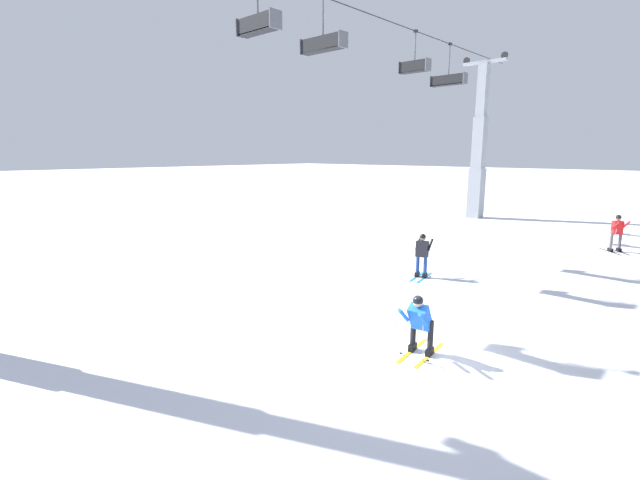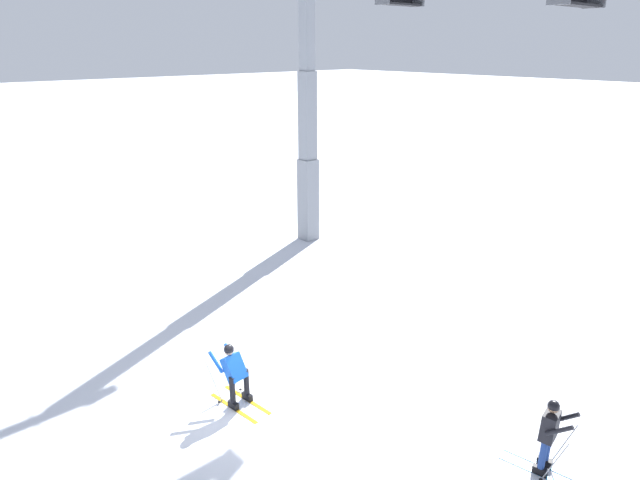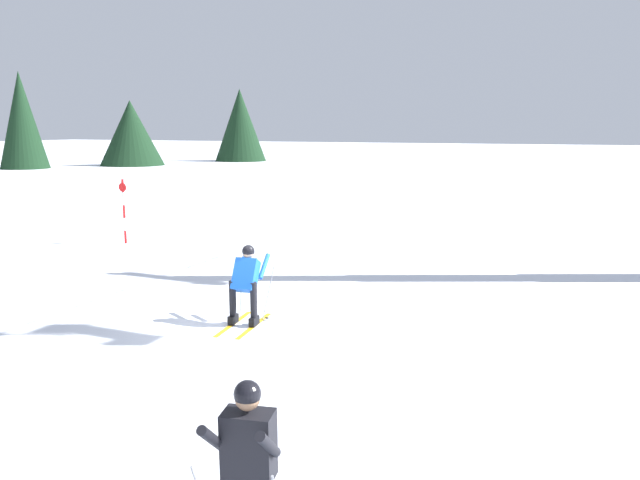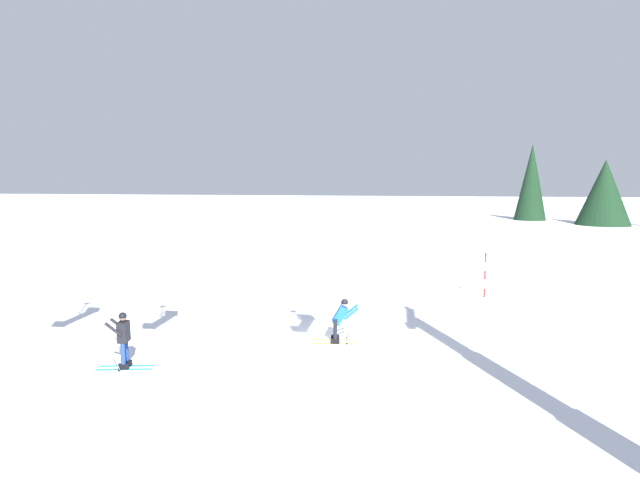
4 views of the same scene
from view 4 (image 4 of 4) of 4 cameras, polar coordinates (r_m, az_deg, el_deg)
ground_plane at (r=17.95m, az=1.37°, el=-10.93°), size 260.00×260.00×0.00m
skier_carving_main at (r=17.91m, az=2.16°, el=-8.18°), size 1.64×0.79×1.59m
trail_marker_pole at (r=25.46m, az=17.07°, el=-3.39°), size 0.07×0.28×2.03m
skier_distant_downhill at (r=16.53m, az=-20.11°, el=-9.53°), size 1.63×0.75×1.65m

